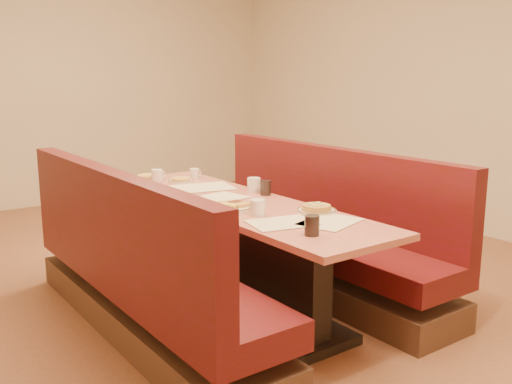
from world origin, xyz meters
TOP-DOWN VIEW (x-y plane):
  - ground at (0.00, 0.00)m, footprint 8.00×8.00m
  - room_envelope at (0.00, 0.00)m, footprint 6.04×8.04m
  - diner_table at (0.00, 0.00)m, footprint 0.70×2.50m
  - booth_left at (-0.73, 0.00)m, footprint 0.55×2.50m
  - booth_right at (0.73, 0.00)m, footprint 0.55×2.50m
  - placemat_near_left at (-0.12, -0.65)m, footprint 0.42×0.35m
  - placemat_near_right at (0.12, -0.79)m, footprint 0.42×0.37m
  - placemat_far_left at (-0.06, 0.14)m, footprint 0.42×0.34m
  - placemat_far_right at (0.05, 0.53)m, footprint 0.52×0.43m
  - pancake_plate at (0.22, -0.56)m, footprint 0.25×0.25m
  - eggs_plate at (-0.17, -0.18)m, footprint 0.30×0.30m
  - extra_plate_mid at (0.03, 0.84)m, footprint 0.22×0.22m
  - extra_plate_far at (-0.12, 1.10)m, footprint 0.25×0.25m
  - coffee_mug_a at (0.28, 0.19)m, footprint 0.13×0.10m
  - coffee_mug_b at (-0.12, -0.41)m, footprint 0.13×0.09m
  - coffee_mug_c at (0.20, 0.92)m, footprint 0.11×0.08m
  - coffee_mug_d at (-0.10, 0.98)m, footprint 0.13×0.09m
  - soda_tumbler_near at (-0.15, -0.93)m, footprint 0.08×0.08m
  - soda_tumbler_mid at (0.28, 0.04)m, footprint 0.08×0.08m

SIDE VIEW (x-z plane):
  - ground at x=0.00m, z-range 0.00..0.00m
  - booth_left at x=-0.73m, z-range -0.16..0.89m
  - booth_right at x=0.73m, z-range -0.16..0.89m
  - diner_table at x=0.00m, z-range 0.00..0.75m
  - placemat_near_left at x=-0.12m, z-range 0.75..0.76m
  - placemat_near_right at x=0.12m, z-range 0.75..0.76m
  - placemat_far_left at x=-0.06m, z-range 0.75..0.76m
  - placemat_far_right at x=0.05m, z-range 0.75..0.76m
  - extra_plate_mid at x=0.03m, z-range 0.74..0.79m
  - extra_plate_far at x=-0.12m, z-range 0.74..0.79m
  - eggs_plate at x=-0.17m, z-range 0.74..0.80m
  - pancake_plate at x=0.22m, z-range 0.74..0.80m
  - coffee_mug_c at x=0.20m, z-range 0.75..0.83m
  - coffee_mug_d at x=-0.10m, z-range 0.75..0.85m
  - coffee_mug_b at x=-0.12m, z-range 0.75..0.85m
  - soda_tumbler_mid at x=0.28m, z-range 0.75..0.85m
  - coffee_mug_a at x=0.28m, z-range 0.75..0.85m
  - soda_tumbler_near at x=-0.15m, z-range 0.75..0.86m
  - room_envelope at x=0.00m, z-range 0.52..3.34m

